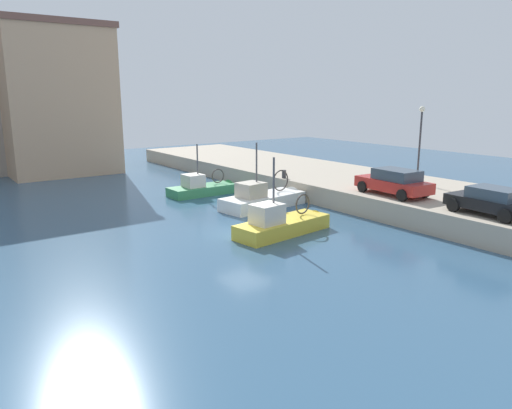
{
  "coord_description": "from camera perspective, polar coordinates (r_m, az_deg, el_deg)",
  "views": [
    {
      "loc": [
        -13.29,
        -19.11,
        6.75
      ],
      "look_at": [
        1.06,
        0.58,
        1.2
      ],
      "focal_mm": 34.06,
      "sensor_mm": 36.0,
      "label": 1
    }
  ],
  "objects": [
    {
      "name": "fishing_boat_yellow",
      "position": [
        24.27,
        3.58,
        -2.98
      ],
      "size": [
        6.15,
        2.35,
        4.64
      ],
      "color": "gold",
      "rests_on": "ground"
    },
    {
      "name": "fishing_boat_white",
      "position": [
        29.86,
        1.3,
        0.01
      ],
      "size": [
        6.48,
        2.75,
        4.92
      ],
      "color": "white",
      "rests_on": "ground"
    },
    {
      "name": "mooring_bollard_north",
      "position": [
        32.93,
        3.31,
        3.59
      ],
      "size": [
        0.28,
        0.28,
        0.55
      ],
      "primitive_type": "cylinder",
      "color": "#2D2D33",
      "rests_on": "quay_wall"
    },
    {
      "name": "quay_wall",
      "position": [
        31.9,
        15.99,
        1.21
      ],
      "size": [
        9.0,
        56.0,
        1.2
      ],
      "primitive_type": "cube",
      "color": "#ADA08C",
      "rests_on": "ground"
    },
    {
      "name": "parked_car_red",
      "position": [
        28.36,
        15.92,
        2.58
      ],
      "size": [
        2.26,
        4.43,
        1.47
      ],
      "color": "red",
      "rests_on": "quay_wall"
    },
    {
      "name": "fishing_boat_green",
      "position": [
        33.77,
        -5.81,
        1.46
      ],
      "size": [
        5.46,
        2.05,
        4.29
      ],
      "color": "#388951",
      "rests_on": "ground"
    },
    {
      "name": "water_surface",
      "position": [
        24.24,
        -1.21,
        -3.34
      ],
      "size": [
        80.0,
        80.0,
        0.0
      ],
      "primitive_type": "plane",
      "color": "#335675",
      "rests_on": "ground"
    },
    {
      "name": "waterfront_building_west",
      "position": [
        45.35,
        -22.27,
        11.34
      ],
      "size": [
        9.01,
        6.73,
        12.57
      ],
      "color": "tan",
      "rests_on": "ground"
    },
    {
      "name": "parked_car_black",
      "position": [
        25.23,
        25.9,
        0.4
      ],
      "size": [
        2.17,
        3.95,
        1.32
      ],
      "color": "black",
      "rests_on": "quay_wall"
    },
    {
      "name": "quay_streetlamp",
      "position": [
        32.3,
        18.76,
        8.09
      ],
      "size": [
        0.36,
        0.36,
        4.83
      ],
      "color": "#38383D",
      "rests_on": "quay_wall"
    }
  ]
}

